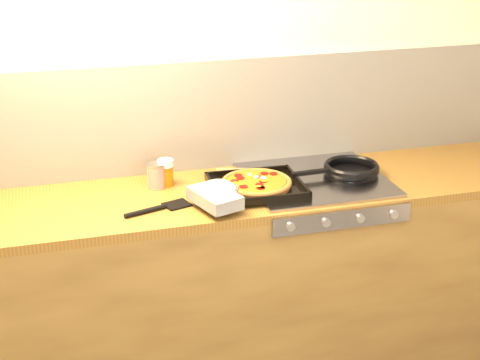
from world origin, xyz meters
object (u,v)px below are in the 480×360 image
object	(u,v)px
frying_pan	(350,169)
juice_glass	(166,172)
pizza_on_tray	(245,187)
tomato_can	(156,176)

from	to	relation	value
frying_pan	juice_glass	size ratio (longest dim) A/B	3.58
pizza_on_tray	tomato_can	bearing A→B (deg)	150.00
frying_pan	tomato_can	xyz separation A→B (m)	(-0.85, 0.11, 0.02)
frying_pan	juice_glass	bearing A→B (deg)	170.79
pizza_on_tray	juice_glass	size ratio (longest dim) A/B	4.38
pizza_on_tray	juice_glass	world-z (taller)	juice_glass
pizza_on_tray	frying_pan	size ratio (longest dim) A/B	1.22
tomato_can	juice_glass	world-z (taller)	juice_glass
pizza_on_tray	tomato_can	size ratio (longest dim) A/B	4.68
frying_pan	tomato_can	distance (m)	0.86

